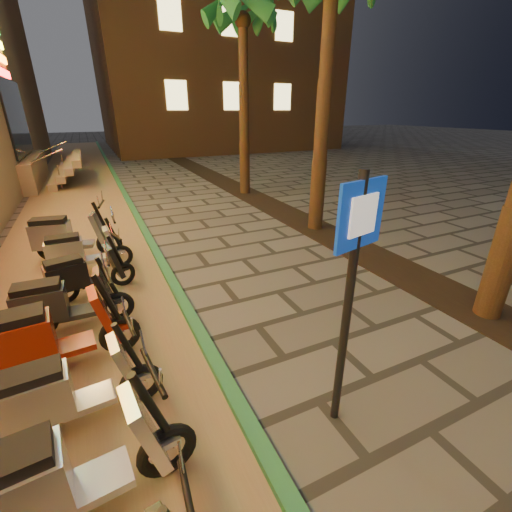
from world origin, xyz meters
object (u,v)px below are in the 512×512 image
scooter_7 (63,393)px  scooter_12 (66,236)px  scooter_11 (79,252)px  scooter_9 (60,303)px  pedestrian_sign (352,275)px  scooter_6 (55,480)px  scooter_10 (81,274)px  scooter_8 (45,338)px

scooter_7 → scooter_12: size_ratio=0.87×
scooter_7 → scooter_11: (0.15, 4.08, 0.00)m
scooter_9 → scooter_11: size_ratio=1.01×
pedestrian_sign → scooter_6: 2.91m
scooter_12 → scooter_10: bearing=-70.9°
scooter_7 → scooter_8: 1.06m
scooter_8 → scooter_6: bearing=-89.2°
scooter_8 → scooter_10: (0.39, 1.96, -0.08)m
scooter_11 → pedestrian_sign: bearing=-65.2°
scooter_8 → scooter_12: scooter_12 is taller
scooter_11 → scooter_10: bearing=-89.6°
scooter_8 → scooter_9: scooter_8 is taller
scooter_6 → scooter_12: bearing=84.9°
scooter_6 → scooter_7: 1.03m
scooter_6 → scooter_7: bearing=83.6°
scooter_7 → scooter_9: bearing=87.9°
scooter_7 → pedestrian_sign: bearing=-27.4°
scooter_10 → scooter_12: 2.07m
scooter_7 → scooter_10: size_ratio=1.06×
scooter_9 → scooter_11: (0.25, 2.10, -0.00)m
scooter_7 → scooter_9: (-0.10, 1.98, 0.01)m
scooter_8 → scooter_12: size_ratio=0.98×
scooter_11 → scooter_7: bearing=-93.0°
scooter_7 → scooter_12: (-0.10, 5.04, 0.07)m
scooter_10 → scooter_11: 1.08m
scooter_7 → scooter_9: size_ratio=0.99×
scooter_8 → scooter_10: scooter_8 is taller
scooter_9 → scooter_7: bearing=-85.9°
scooter_10 → scooter_6: bearing=-107.5°
scooter_7 → scooter_11: bearing=82.9°
pedestrian_sign → scooter_6: bearing=165.8°
scooter_6 → scooter_12: 6.07m
scooter_12 → pedestrian_sign: bearing=-54.6°
scooter_7 → scooter_8: scooter_8 is taller
scooter_7 → scooter_11: 4.08m
scooter_10 → scooter_8: bearing=-116.2°
scooter_7 → scooter_8: bearing=96.8°
scooter_8 → scooter_10: bearing=73.7°
scooter_6 → scooter_12: size_ratio=0.98×
scooter_9 → scooter_12: 3.07m
scooter_6 → scooter_7: size_ratio=1.13×
scooter_6 → scooter_8: bearing=89.7°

